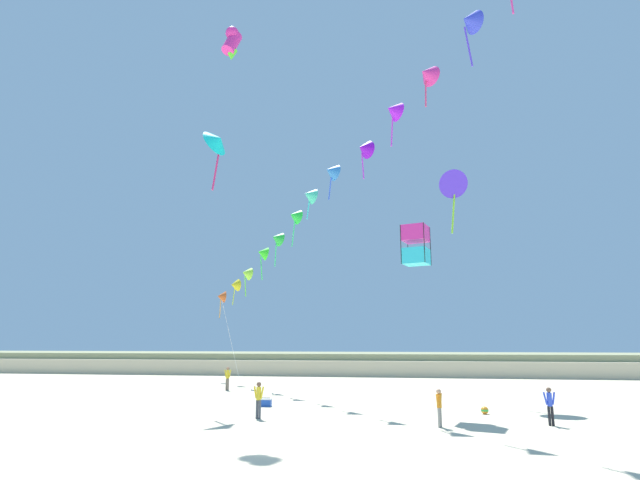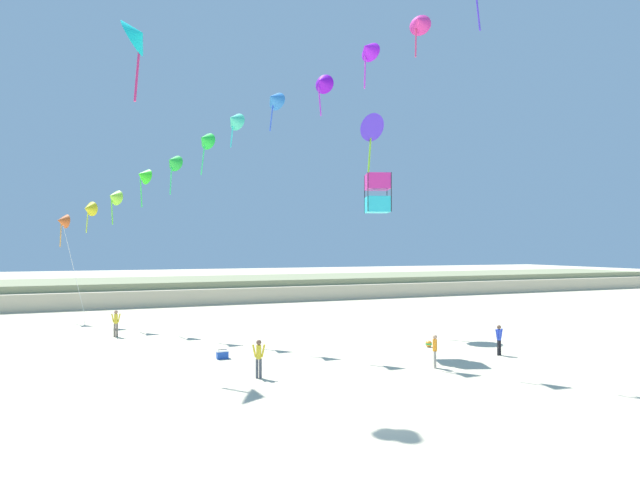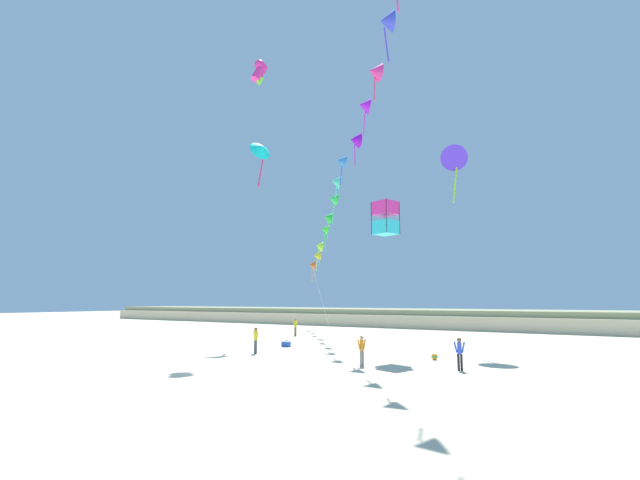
% 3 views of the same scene
% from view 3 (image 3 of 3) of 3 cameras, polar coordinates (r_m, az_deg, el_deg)
% --- Properties ---
extents(ground_plane, '(240.00, 240.00, 0.00)m').
position_cam_3_polar(ground_plane, '(22.17, -12.86, -16.49)').
color(ground_plane, beige).
extents(dune_ridge, '(120.00, 13.65, 2.20)m').
position_cam_3_polar(dune_ridge, '(58.34, 16.93, -9.95)').
color(dune_ridge, beige).
rests_on(dune_ridge, ground).
extents(person_near_left, '(0.55, 0.21, 1.55)m').
position_cam_3_polar(person_near_left, '(22.17, 18.11, -13.95)').
color(person_near_left, black).
rests_on(person_near_left, ground).
extents(person_near_right, '(0.57, 0.25, 1.63)m').
position_cam_3_polar(person_near_right, '(28.07, -8.57, -12.85)').
color(person_near_right, '#474C56').
rests_on(person_near_right, ground).
extents(person_mid_center, '(0.31, 0.51, 1.53)m').
position_cam_3_polar(person_mid_center, '(22.72, 5.59, -14.19)').
color(person_mid_center, gray).
rests_on(person_mid_center, ground).
extents(person_far_left, '(0.58, 0.23, 1.65)m').
position_cam_3_polar(person_far_left, '(41.81, -3.30, -11.33)').
color(person_far_left, '#726656').
rests_on(person_far_left, ground).
extents(kite_banner_string, '(26.70, 32.39, 20.78)m').
position_cam_3_polar(kite_banner_string, '(33.92, 3.30, 10.33)').
color(kite_banner_string, '#CC5722').
extents(large_kite_low_lead, '(2.05, 2.31, 4.42)m').
position_cam_3_polar(large_kite_low_lead, '(37.95, -7.80, 11.94)').
color(large_kite_low_lead, '#15EAE0').
extents(large_kite_mid_trail, '(2.21, 1.77, 4.52)m').
position_cam_3_polar(large_kite_mid_trail, '(34.16, 17.45, 10.43)').
color(large_kite_mid_trail, '#4D2DDE').
extents(large_kite_high_solo, '(1.35, 1.59, 2.26)m').
position_cam_3_polar(large_kite_high_solo, '(37.68, -8.10, 21.29)').
color(large_kite_high_solo, '#E72C97').
extents(large_kite_outer_drift, '(1.63, 1.63, 2.11)m').
position_cam_3_polar(large_kite_outer_drift, '(27.54, 8.71, 2.91)').
color(large_kite_outer_drift, '#2CD2E4').
extents(beach_cooler, '(0.58, 0.41, 0.46)m').
position_cam_3_polar(beach_cooler, '(32.01, -4.55, -13.63)').
color(beach_cooler, blue).
rests_on(beach_cooler, ground).
extents(beach_ball, '(0.36, 0.36, 0.36)m').
position_cam_3_polar(beach_ball, '(25.83, 15.03, -14.79)').
color(beach_ball, orange).
rests_on(beach_ball, ground).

